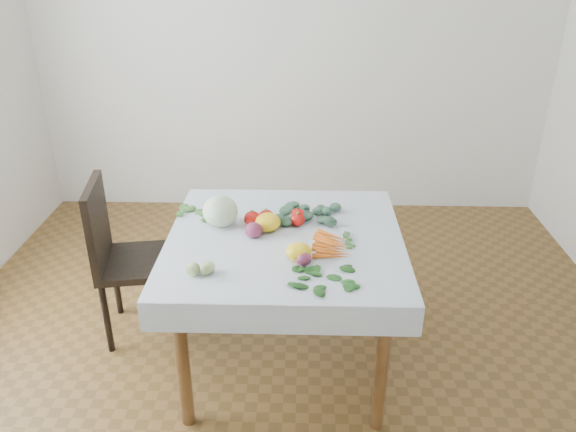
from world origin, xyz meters
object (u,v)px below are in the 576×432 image
cabbage (220,211)px  heirloom_back (268,222)px  table (285,255)px  chair (121,250)px  carrot_bunch (333,246)px

cabbage → heirloom_back: cabbage is taller
table → heirloom_back: (-0.09, 0.07, 0.15)m
chair → cabbage: size_ratio=5.29×
table → heirloom_back: bearing=141.9°
cabbage → carrot_bunch: 0.60m
chair → cabbage: (0.57, -0.13, 0.31)m
heirloom_back → table: bearing=-38.1°
chair → carrot_bunch: bearing=-17.5°
chair → cabbage: chair is taller
table → heirloom_back: size_ratio=7.96×
cabbage → heirloom_back: size_ratio=1.38×
heirloom_back → carrot_bunch: bearing=-29.1°
table → cabbage: bearing=160.4°
cabbage → carrot_bunch: size_ratio=0.65×
heirloom_back → cabbage: bearing=168.5°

